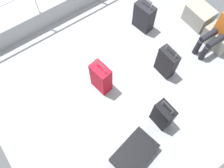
% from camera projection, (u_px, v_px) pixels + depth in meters
% --- Properties ---
extents(ground_plane, '(4.40, 5.20, 0.06)m').
position_uv_depth(ground_plane, '(128.00, 81.00, 4.70)').
color(ground_plane, '#939699').
extents(gunwale_port, '(0.06, 5.20, 0.45)m').
position_uv_depth(gunwale_port, '(70.00, 6.00, 5.24)').
color(gunwale_port, '#939699').
rests_on(gunwale_port, ground_plane).
extents(cargo_crate_0, '(0.60, 0.43, 0.41)m').
position_uv_depth(cargo_crate_0, '(199.00, 15.00, 5.15)').
color(cargo_crate_0, gray).
rests_on(cargo_crate_0, ground_plane).
extents(cargo_crate_1, '(0.62, 0.46, 0.39)m').
position_uv_depth(cargo_crate_1, '(219.00, 37.00, 4.90)').
color(cargo_crate_1, gray).
rests_on(cargo_crate_1, ground_plane).
extents(passenger_seated, '(0.34, 0.66, 1.09)m').
position_uv_depth(passenger_seated, '(221.00, 30.00, 4.52)').
color(passenger_seated, orange).
rests_on(passenger_seated, ground_plane).
extents(suitcase_0, '(0.61, 0.83, 0.25)m').
position_uv_depth(suitcase_0, '(134.00, 153.00, 3.94)').
color(suitcase_0, black).
rests_on(suitcase_0, ground_plane).
extents(suitcase_1, '(0.40, 0.28, 0.86)m').
position_uv_depth(suitcase_1, '(101.00, 78.00, 4.31)').
color(suitcase_1, '#B70C1E').
rests_on(suitcase_1, ground_plane).
extents(suitcase_2, '(0.46, 0.30, 0.81)m').
position_uv_depth(suitcase_2, '(144.00, 17.00, 4.99)').
color(suitcase_2, black).
rests_on(suitcase_2, ground_plane).
extents(suitcase_3, '(0.40, 0.20, 0.80)m').
position_uv_depth(suitcase_3, '(167.00, 63.00, 4.48)').
color(suitcase_3, black).
rests_on(suitcase_3, ground_plane).
extents(suitcase_4, '(0.36, 0.23, 0.77)m').
position_uv_depth(suitcase_4, '(163.00, 115.00, 4.04)').
color(suitcase_4, black).
rests_on(suitcase_4, ground_plane).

